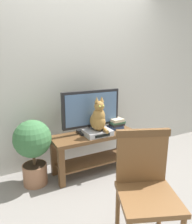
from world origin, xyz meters
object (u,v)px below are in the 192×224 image
Objects in this scene: tv at (91,111)px; book_stack at (116,123)px; media_box at (98,132)px; wooden_chair at (145,181)px; cat at (98,118)px; potted_plant at (33,146)px; tv_stand at (94,145)px.

tv is 0.43m from book_stack.
media_box is 1.12m from wooden_chair.
potted_plant is at bearing 170.40° from cat.
wooden_chair reaches higher than media_box.
potted_plant is at bearing -178.21° from tv.
tv_stand is 4.82× the size of book_stack.
media_box is 0.20m from cat.
book_stack is (0.37, -0.04, -0.22)m from tv.
cat is (0.00, -0.01, 0.20)m from media_box.
media_box is at bearing -83.25° from tv.
wooden_chair reaches higher than book_stack.
wooden_chair is (-0.14, -1.26, -0.29)m from tv.
cat reaches higher than media_box.
potted_plant reaches higher than book_stack.
tv_stand is 2.56× the size of cat.
wooden_chair is (-0.16, -1.10, -0.23)m from cat.
book_stack is (0.35, 0.10, 0.04)m from media_box.
cat is 1.89× the size of book_stack.
wooden_chair is 3.98× the size of book_stack.
tv_stand is at bearing -90.02° from tv.
cat is at bearing -85.74° from media_box.
tv is at bearing 89.98° from tv_stand.
tv_stand is 0.44m from book_stack.
tv is 1.83× the size of cat.
tv reaches higher than book_stack.
tv_stand is 3.25× the size of media_box.
wooden_chair is at bearing -96.93° from tv_stand.
tv is 0.85m from potted_plant.
wooden_chair is at bearing -98.19° from media_box.
media_box is 0.37m from book_stack.
tv_stand is at bearing 103.27° from cat.
cat is at bearing -76.73° from tv_stand.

